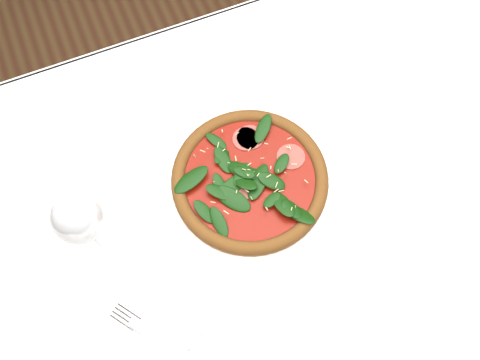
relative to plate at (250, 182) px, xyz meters
name	(u,v)px	position (x,y,z in m)	size (l,w,h in m)	color
ground	(258,281)	(0.03, -0.02, -0.76)	(6.00, 6.00, 0.00)	brown
dining_table	(269,207)	(0.03, -0.02, -0.11)	(1.21, 0.81, 0.75)	white
plate	(250,182)	(0.00, 0.00, 0.00)	(0.32, 0.32, 0.01)	white
pizza	(250,178)	(0.00, 0.00, 0.02)	(0.32, 0.32, 0.04)	brown
wine_glass	(79,219)	(-0.28, -0.01, 0.13)	(0.08, 0.08, 0.19)	silver
napkin	(164,343)	(-0.23, -0.20, 0.00)	(0.16, 0.07, 0.01)	white
fork	(148,332)	(-0.25, -0.18, 0.01)	(0.11, 0.14, 0.00)	silver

